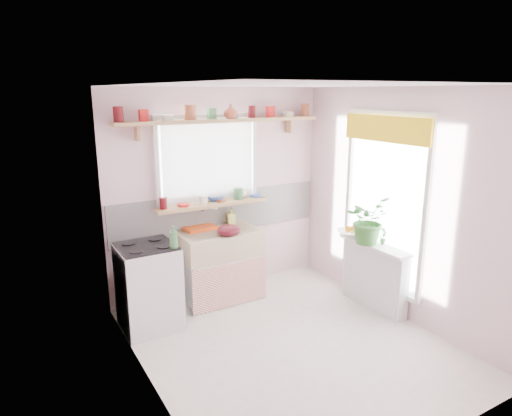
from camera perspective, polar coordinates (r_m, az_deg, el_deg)
room at (r=5.29m, az=5.29°, el=2.57°), size 3.20×3.20×3.20m
sink_unit at (r=5.52m, az=-4.52°, el=-7.08°), size 0.95×0.65×1.11m
cooker at (r=4.99m, az=-13.28°, el=-9.51°), size 0.58×0.58×0.93m
radiator_ledge at (r=5.49m, az=14.59°, el=-8.03°), size 0.22×0.95×0.78m
windowsill at (r=5.47m, az=-5.52°, el=0.48°), size 1.40×0.22×0.04m
pine_shelf at (r=5.37m, az=-4.25°, el=10.85°), size 2.52×0.24×0.04m
shelf_crockery at (r=5.36m, az=-4.49°, el=11.64°), size 2.47×0.11×0.12m
sill_crockery at (r=5.43m, az=-6.01°, el=1.17°), size 1.35×0.11×0.12m
dish_tray at (r=5.49m, az=-7.13°, el=-2.44°), size 0.39×0.30×0.04m
colander at (r=5.21m, az=-3.42°, el=-2.80°), size 0.35×0.35×0.12m
jade_plant at (r=5.27m, az=13.77°, el=-1.42°), size 0.61×0.57×0.55m
fruit_bowl at (r=5.50m, az=11.95°, el=-3.19°), size 0.44×0.44×0.08m
herb_pot at (r=5.31m, az=15.59°, el=-3.32°), size 0.13×0.11×0.21m
soap_bottle_sink at (r=5.64m, az=-3.14°, el=-0.98°), size 0.11×0.11×0.21m
sill_cup at (r=5.69m, az=-1.82°, el=1.79°), size 0.13×0.13×0.09m
sill_bowl at (r=5.54m, az=-5.12°, el=1.23°), size 0.24×0.24×0.07m
shelf_vase at (r=5.35m, az=-3.19°, el=11.98°), size 0.20×0.20×0.17m
cooker_bottle at (r=4.65m, az=-10.29°, el=-3.58°), size 0.11×0.11×0.23m
fruit at (r=5.49m, az=11.99°, el=-2.54°), size 0.20×0.14×0.10m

